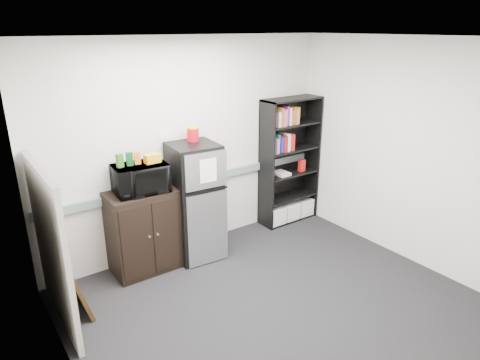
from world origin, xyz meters
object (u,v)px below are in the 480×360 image
(cubicle_partition, at_px, (51,248))
(refrigerator, at_px, (196,202))
(bookshelf, at_px, (289,162))
(cabinet, at_px, (144,231))
(microwave, at_px, (141,178))

(cubicle_partition, distance_m, refrigerator, 1.80)
(bookshelf, relative_size, cabinet, 1.85)
(bookshelf, bearing_deg, cabinet, -178.42)
(bookshelf, xyz_separation_m, cabinet, (-2.33, -0.06, -0.41))
(bookshelf, distance_m, refrigerator, 1.68)
(cubicle_partition, height_order, refrigerator, cubicle_partition)
(refrigerator, bearing_deg, cubicle_partition, -164.11)
(cubicle_partition, xyz_separation_m, microwave, (1.10, 0.40, 0.35))
(cubicle_partition, distance_m, cabinet, 1.22)
(refrigerator, bearing_deg, microwave, 179.40)
(cubicle_partition, xyz_separation_m, refrigerator, (1.76, 0.34, -0.07))
(cabinet, xyz_separation_m, microwave, (0.00, -0.02, 0.67))
(cubicle_partition, height_order, microwave, cubicle_partition)
(bookshelf, distance_m, cabinet, 2.37)
(cubicle_partition, relative_size, refrigerator, 1.10)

